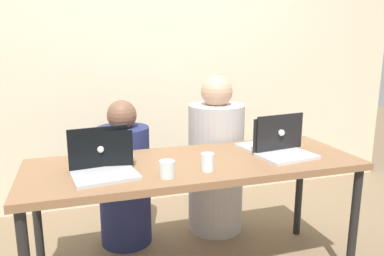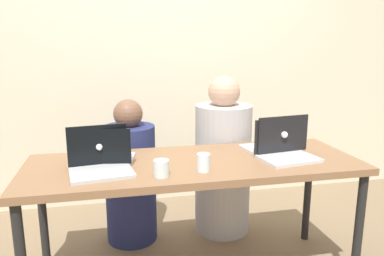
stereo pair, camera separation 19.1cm
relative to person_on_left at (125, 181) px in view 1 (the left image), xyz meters
The scene contains 10 objects.
back_wall 1.09m from the person_on_left, 64.99° to the left, with size 4.91×0.10×2.39m, color beige.
desk 0.69m from the person_on_left, 58.62° to the right, with size 1.89×0.67×0.74m.
person_on_left is the anchor object (origin of this frame).
person_on_right 0.68m from the person_on_left, ahead, with size 0.41×0.41×1.18m.
laptop_back_right 1.05m from the person_on_left, 28.08° to the right, with size 0.37×0.30×0.24m.
laptop_front_right 1.11m from the person_on_left, 35.10° to the right, with size 0.35×0.28×0.22m.
laptop_back_left 0.60m from the person_on_left, 109.45° to the right, with size 0.36×0.27×0.21m.
laptop_front_left 0.74m from the person_on_left, 105.87° to the right, with size 0.35×0.29×0.23m.
water_glass_left 0.84m from the person_on_left, 80.79° to the right, with size 0.08×0.08×0.09m.
water_glass_center 0.87m from the person_on_left, 64.37° to the right, with size 0.07×0.07×0.09m.
Camera 1 is at (-0.63, -1.94, 1.40)m, focal length 35.00 mm.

